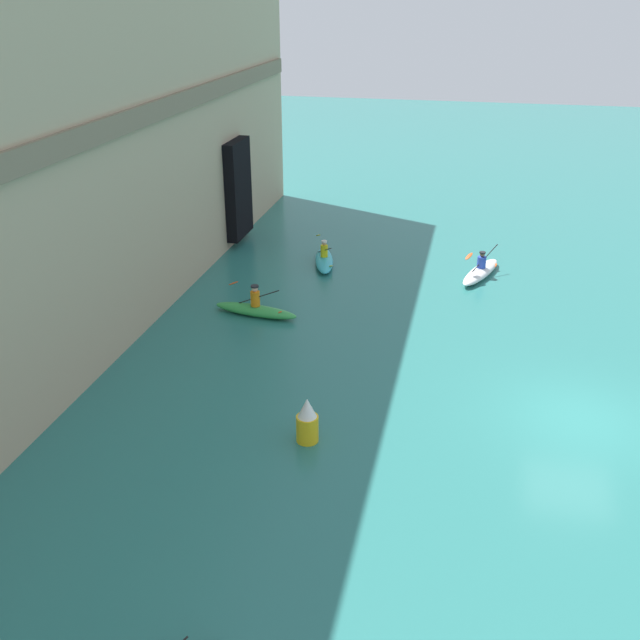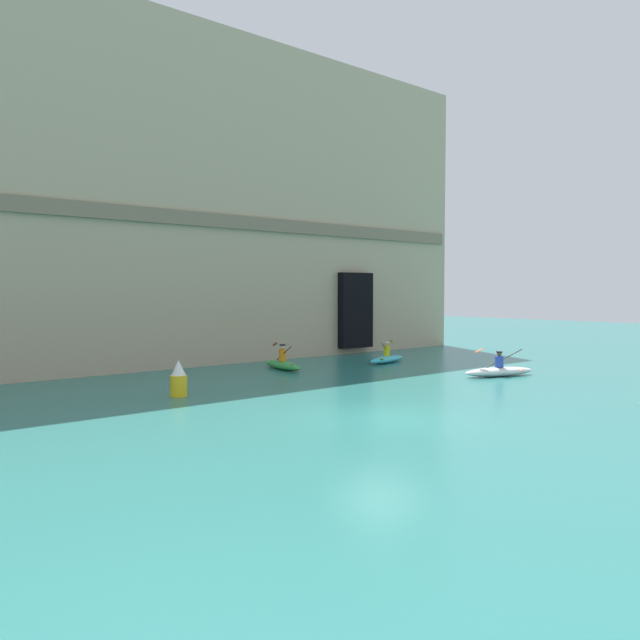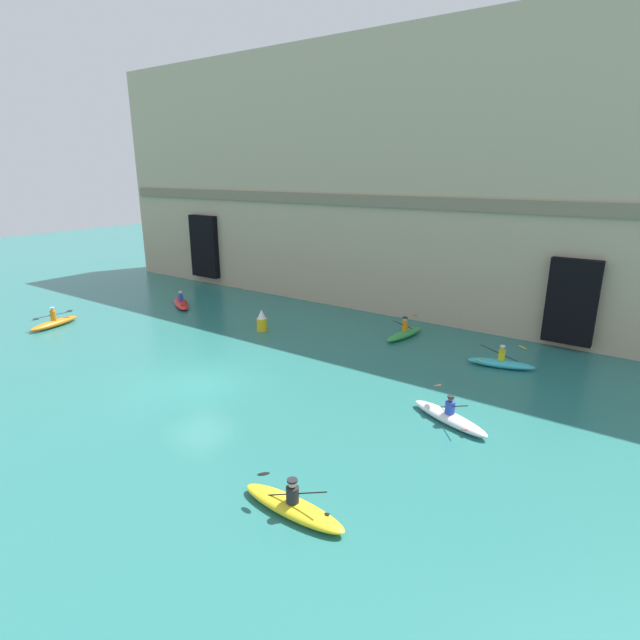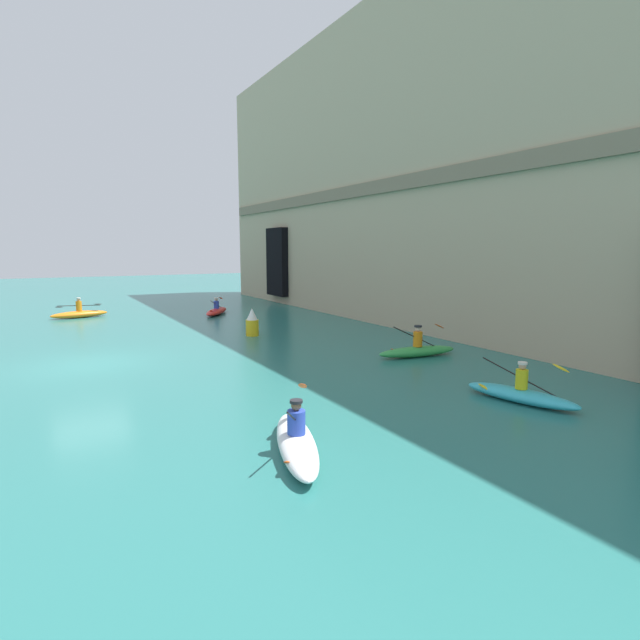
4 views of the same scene
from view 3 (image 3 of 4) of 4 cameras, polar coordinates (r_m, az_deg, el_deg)
name	(u,v)px [view 3 (image 3 of 4)]	position (r m, az deg, el deg)	size (l,w,h in m)	color
ground_plane	(199,383)	(22.65, -13.70, -7.01)	(120.00, 120.00, 0.00)	#28706B
cliff_bluff	(374,180)	(35.00, 6.17, 15.65)	(43.81, 6.43, 16.66)	tan
kayak_white	(449,417)	(19.29, 14.55, -10.67)	(3.44, 1.84, 1.23)	white
kayak_yellow	(293,506)	(14.44, -3.14, -20.49)	(3.38, 0.84, 1.06)	yellow
kayak_red	(181,303)	(35.45, -15.59, 1.89)	(3.40, 2.58, 1.03)	red
kayak_orange	(54,323)	(33.58, -28.09, -0.26)	(1.31, 3.21, 1.18)	orange
kayak_green	(404,333)	(28.10, 9.62, -1.50)	(1.11, 3.27, 1.23)	green
kayak_cyan	(501,363)	(25.13, 19.97, -4.61)	(3.12, 1.44, 1.15)	#33B2C6
marker_buoy	(262,321)	(28.94, -6.67, -0.12)	(0.59, 0.59, 1.28)	yellow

